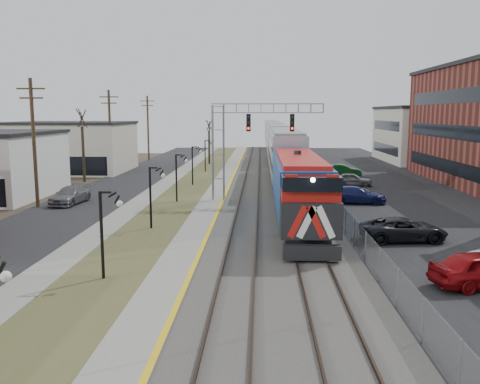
{
  "coord_description": "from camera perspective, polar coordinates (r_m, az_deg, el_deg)",
  "views": [
    {
      "loc": [
        3.0,
        -13.56,
        7.36
      ],
      "look_at": [
        1.75,
        16.98,
        2.6
      ],
      "focal_mm": 38.0,
      "sensor_mm": 36.0,
      "label": 1
    }
  ],
  "objects": [
    {
      "name": "bare_trees",
      "position": [
        54.96,
        -14.25,
        3.72
      ],
      "size": [
        12.3,
        42.3,
        5.95
      ],
      "color": "#382D23",
      "rests_on": "ground"
    },
    {
      "name": "utility_poles",
      "position": [
        42.41,
        -22.12,
        5.01
      ],
      "size": [
        0.28,
        80.28,
        10.0
      ],
      "color": "#4C3823",
      "rests_on": "ground"
    },
    {
      "name": "lampposts",
      "position": [
        33.05,
        -9.92,
        -0.62
      ],
      "size": [
        0.14,
        62.14,
        4.0
      ],
      "color": "black",
      "rests_on": "ground"
    },
    {
      "name": "parking_lot",
      "position": [
        50.81,
        17.14,
        0.15
      ],
      "size": [
        16.0,
        120.0,
        0.04
      ],
      "primitive_type": "cube",
      "color": "black",
      "rests_on": "ground"
    },
    {
      "name": "car_street_b",
      "position": [
        43.65,
        -18.52,
        -0.39
      ],
      "size": [
        2.39,
        4.96,
        1.39
      ],
      "primitive_type": "imported",
      "rotation": [
        0.0,
        0.0,
        -0.09
      ],
      "color": "slate",
      "rests_on": "ground"
    },
    {
      "name": "track_far",
      "position": [
        49.14,
        5.24,
        0.52
      ],
      "size": [
        1.58,
        120.0,
        0.15
      ],
      "color": "#2D2119",
      "rests_on": "ballast_bed"
    },
    {
      "name": "track_near",
      "position": [
        49.09,
        1.15,
        0.55
      ],
      "size": [
        1.58,
        120.0,
        0.15
      ],
      "color": "#2D2119",
      "rests_on": "ballast_bed"
    },
    {
      "name": "street_west",
      "position": [
        51.21,
        -14.13,
        0.34
      ],
      "size": [
        7.0,
        120.0,
        0.04
      ],
      "primitive_type": "cube",
      "color": "black",
      "rests_on": "ground"
    },
    {
      "name": "grass_median",
      "position": [
        49.61,
        -5.79,
        0.31
      ],
      "size": [
        4.0,
        120.0,
        0.06
      ],
      "primitive_type": "cube",
      "color": "#4A4B28",
      "rests_on": "ground"
    },
    {
      "name": "sidewalk",
      "position": [
        50.12,
        -9.19,
        0.34
      ],
      "size": [
        2.0,
        120.0,
        0.08
      ],
      "primitive_type": "cube",
      "color": "gray",
      "rests_on": "ground"
    },
    {
      "name": "platform",
      "position": [
        49.26,
        -2.34,
        0.39
      ],
      "size": [
        2.0,
        120.0,
        0.24
      ],
      "primitive_type": "cube",
      "color": "gray",
      "rests_on": "ground"
    },
    {
      "name": "ground",
      "position": [
        15.72,
        -9.46,
        -19.2
      ],
      "size": [
        160.0,
        160.0,
        0.0
      ],
      "primitive_type": "plane",
      "color": "#473D2D",
      "rests_on": "ground"
    },
    {
      "name": "platform_edge",
      "position": [
        49.18,
        -1.32,
        0.53
      ],
      "size": [
        0.24,
        120.0,
        0.01
      ],
      "primitive_type": "cube",
      "color": "gold",
      "rests_on": "platform"
    },
    {
      "name": "car_lot_d",
      "position": [
        42.66,
        12.93,
        -0.36
      ],
      "size": [
        4.96,
        2.37,
        1.39
      ],
      "primitive_type": "imported",
      "rotation": [
        0.0,
        0.0,
        1.48
      ],
      "color": "navy",
      "rests_on": "ground"
    },
    {
      "name": "ballast_bed",
      "position": [
        49.11,
        3.49,
        0.33
      ],
      "size": [
        8.0,
        120.0,
        0.2
      ],
      "primitive_type": "cube",
      "color": "#595651",
      "rests_on": "ground"
    },
    {
      "name": "car_lot_c",
      "position": [
        30.89,
        17.9,
        -4.07
      ],
      "size": [
        5.11,
        2.77,
        1.36
      ],
      "primitive_type": "imported",
      "rotation": [
        0.0,
        0.0,
        1.68
      ],
      "color": "black",
      "rests_on": "ground"
    },
    {
      "name": "signal_gantry",
      "position": [
        41.63,
        -0.11,
        6.41
      ],
      "size": [
        9.0,
        1.07,
        8.15
      ],
      "color": "gray",
      "rests_on": "ground"
    },
    {
      "name": "train",
      "position": [
        79.96,
        4.15,
        5.66
      ],
      "size": [
        3.0,
        108.65,
        5.33
      ],
      "color": "#124296",
      "rests_on": "ground"
    },
    {
      "name": "car_lot_e",
      "position": [
        52.75,
        12.52,
        1.35
      ],
      "size": [
        4.08,
        2.13,
        1.33
      ],
      "primitive_type": "imported",
      "rotation": [
        0.0,
        0.0,
        1.42
      ],
      "color": "slate",
      "rests_on": "ground"
    },
    {
      "name": "car_lot_f",
      "position": [
        60.23,
        11.43,
        2.34
      ],
      "size": [
        4.5,
        1.97,
        1.44
      ],
      "primitive_type": "imported",
      "rotation": [
        0.0,
        0.0,
        1.46
      ],
      "color": "#0C4018",
      "rests_on": "ground"
    },
    {
      "name": "fence",
      "position": [
        49.28,
        8.38,
        1.11
      ],
      "size": [
        0.04,
        120.0,
        1.6
      ],
      "primitive_type": "cube",
      "color": "gray",
      "rests_on": "ground"
    }
  ]
}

